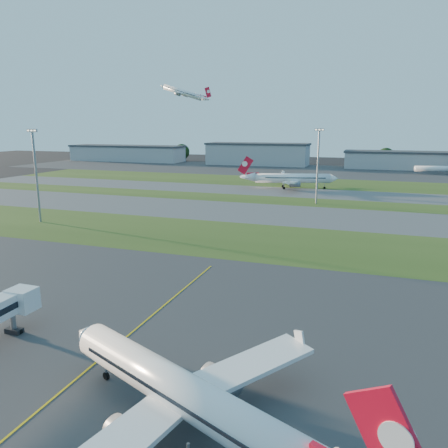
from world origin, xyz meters
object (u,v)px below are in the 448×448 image
at_px(mini_jet_near, 439,169).
at_px(light_mast_west, 36,170).
at_px(light_mast_centre, 318,161).
at_px(airliner_taxiing, 291,179).
at_px(airliner_parked, 185,395).

bearing_deg(mini_jet_near, light_mast_west, -140.82).
xyz_separation_m(light_mast_west, light_mast_centre, (70.00, 56.00, 0.00)).
relative_size(mini_jet_near, light_mast_west, 1.08).
bearing_deg(airliner_taxiing, airliner_parked, 81.76).
height_order(airliner_taxiing, light_mast_west, light_mast_west).
xyz_separation_m(airliner_taxiing, light_mast_west, (-54.73, -91.04, 10.42)).
bearing_deg(airliner_taxiing, mini_jet_near, -144.28).
bearing_deg(light_mast_centre, mini_jet_near, 66.14).
distance_m(mini_jet_near, light_mast_west, 214.59).
bearing_deg(light_mast_west, airliner_parked, -41.84).
height_order(airliner_taxiing, mini_jet_near, airliner_taxiing).
relative_size(light_mast_west, light_mast_centre, 1.00).
distance_m(mini_jet_near, light_mast_centre, 131.23).
bearing_deg(airliner_taxiing, light_mast_centre, 98.14).
bearing_deg(airliner_parked, light_mast_west, 161.66).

